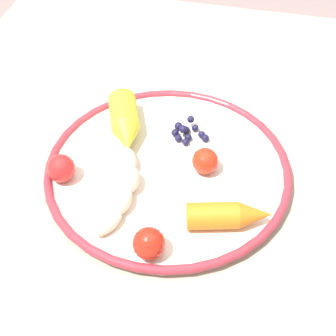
{
  "coord_description": "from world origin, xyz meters",
  "views": [
    {
      "loc": [
        0.46,
        0.16,
        1.25
      ],
      "look_at": [
        -0.01,
        0.05,
        0.75
      ],
      "focal_mm": 54.66,
      "sensor_mm": 36.0,
      "label": 1
    }
  ],
  "objects": [
    {
      "name": "dining_table",
      "position": [
        0.0,
        0.0,
        0.63
      ],
      "size": [
        0.97,
        0.73,
        0.74
      ],
      "color": "#A59C87",
      "rests_on": "ground_plane"
    },
    {
      "name": "plate",
      "position": [
        -0.01,
        0.05,
        0.74
      ],
      "size": [
        0.34,
        0.34,
        0.02
      ],
      "color": "silver",
      "rests_on": "dining_table"
    },
    {
      "name": "banana",
      "position": [
        0.04,
        -0.0,
        0.76
      ],
      "size": [
        0.18,
        0.08,
        0.03
      ],
      "color": "beige",
      "rests_on": "plate"
    },
    {
      "name": "carrot_orange",
      "position": [
        0.07,
        0.14,
        0.76
      ],
      "size": [
        0.06,
        0.11,
        0.03
      ],
      "color": "orange",
      "rests_on": "plate"
    },
    {
      "name": "carrot_yellow",
      "position": [
        -0.06,
        -0.03,
        0.77
      ],
      "size": [
        0.12,
        0.08,
        0.04
      ],
      "color": "yellow",
      "rests_on": "plate"
    },
    {
      "name": "blueberry_pile",
      "position": [
        -0.08,
        0.06,
        0.75
      ],
      "size": [
        0.05,
        0.06,
        0.02
      ],
      "color": "#191638",
      "rests_on": "plate"
    },
    {
      "name": "tomato_near",
      "position": [
        0.13,
        0.06,
        0.77
      ],
      "size": [
        0.04,
        0.04,
        0.04
      ],
      "primitive_type": "sphere",
      "color": "red",
      "rests_on": "plate"
    },
    {
      "name": "tomato_mid",
      "position": [
        -0.01,
        0.1,
        0.77
      ],
      "size": [
        0.04,
        0.04,
        0.04
      ],
      "primitive_type": "sphere",
      "color": "red",
      "rests_on": "plate"
    },
    {
      "name": "tomato_far",
      "position": [
        0.04,
        -0.09,
        0.77
      ],
      "size": [
        0.04,
        0.04,
        0.04
      ],
      "primitive_type": "sphere",
      "color": "red",
      "rests_on": "plate"
    }
  ]
}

